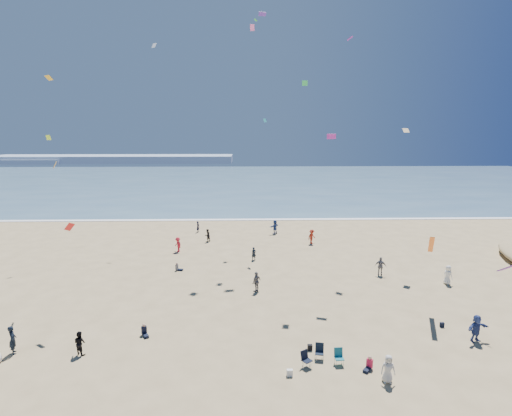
{
  "coord_description": "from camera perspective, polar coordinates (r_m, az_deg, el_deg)",
  "views": [
    {
      "loc": [
        1.33,
        -17.67,
        13.93
      ],
      "look_at": [
        2.0,
        8.0,
        9.02
      ],
      "focal_mm": 28.0,
      "sensor_mm": 36.0,
      "label": 1
    }
  ],
  "objects": [
    {
      "name": "white_tote",
      "position": [
        25.08,
        4.83,
        -22.4
      ],
      "size": [
        0.35,
        0.2,
        0.4
      ],
      "primitive_type": "cube",
      "color": "white",
      "rests_on": "ground"
    },
    {
      "name": "ground",
      "position": [
        22.54,
        -5.13,
        -27.39
      ],
      "size": [
        220.0,
        220.0,
        0.0
      ],
      "primitive_type": "plane",
      "color": "tan",
      "rests_on": "ground"
    },
    {
      "name": "standing_flyers",
      "position": [
        38.34,
        3.22,
        -9.07
      ],
      "size": [
        35.07,
        47.46,
        1.93
      ],
      "color": "slate",
      "rests_on": "ground"
    },
    {
      "name": "ocean",
      "position": [
        113.54,
        -2.16,
        3.79
      ],
      "size": [
        220.0,
        100.0,
        0.06
      ],
      "primitive_type": "cube",
      "color": "#476B84",
      "rests_on": "ground"
    },
    {
      "name": "surf_line",
      "position": [
        64.21,
        -2.65,
        -1.68
      ],
      "size": [
        220.0,
        1.2,
        0.08
      ],
      "primitive_type": "cube",
      "color": "white",
      "rests_on": "ground"
    },
    {
      "name": "headland_far",
      "position": [
        197.83,
        -19.69,
        6.63
      ],
      "size": [
        110.0,
        20.0,
        3.2
      ],
      "primitive_type": "cube",
      "color": "#7A8EA8",
      "rests_on": "ground"
    },
    {
      "name": "headland_near",
      "position": [
        209.3,
        -30.62,
        5.79
      ],
      "size": [
        40.0,
        14.0,
        2.0
      ],
      "primitive_type": "cube",
      "color": "#7A8EA8",
      "rests_on": "ground"
    },
    {
      "name": "kites_aloft",
      "position": [
        31.32,
        13.54,
        8.67
      ],
      "size": [
        40.99,
        40.62,
        25.53
      ],
      "color": "green",
      "rests_on": "ground"
    },
    {
      "name": "chair_cluster",
      "position": [
        26.19,
        9.39,
        -20.18
      ],
      "size": [
        2.73,
        1.57,
        1.0
      ],
      "color": "black",
      "rests_on": "ground"
    },
    {
      "name": "seated_group",
      "position": [
        25.89,
        -3.15,
        -20.64
      ],
      "size": [
        15.43,
        29.43,
        0.84
      ],
      "color": "white",
      "rests_on": "ground"
    },
    {
      "name": "navy_bag",
      "position": [
        33.03,
        25.03,
        -14.87
      ],
      "size": [
        0.28,
        0.18,
        0.34
      ],
      "primitive_type": "cube",
      "color": "black",
      "rests_on": "ground"
    },
    {
      "name": "black_backpack",
      "position": [
        27.61,
        7.71,
        -19.13
      ],
      "size": [
        0.3,
        0.22,
        0.38
      ],
      "primitive_type": "cube",
      "color": "black",
      "rests_on": "ground"
    }
  ]
}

